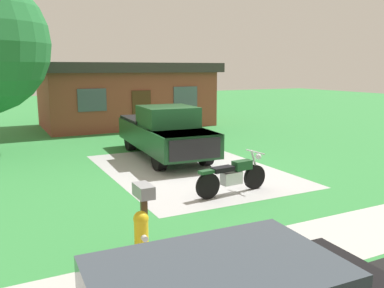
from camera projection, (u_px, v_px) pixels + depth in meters
name	position (u px, v px, depth m)	size (l,w,h in m)	color
ground_plane	(190.00, 170.00, 13.01)	(80.00, 80.00, 0.00)	#34853F
driveway_pad	(190.00, 170.00, 13.01)	(5.06, 7.07, 0.01)	#A9A9A9
sidewalk_strip	(330.00, 239.00, 7.75)	(36.00, 1.80, 0.01)	#B2B2AC
motorcycle	(233.00, 176.00, 10.48)	(2.21, 0.70, 1.09)	black
pickup_truck	(164.00, 131.00, 14.79)	(2.33, 5.73, 1.90)	black
fire_hydrant	(141.00, 236.00, 6.83)	(0.32, 0.40, 0.87)	yellow
mailbox	(144.00, 200.00, 6.97)	(0.26, 0.48, 1.26)	#4C3823
neighbor_house	(126.00, 94.00, 22.93)	(9.60, 5.60, 3.50)	brown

